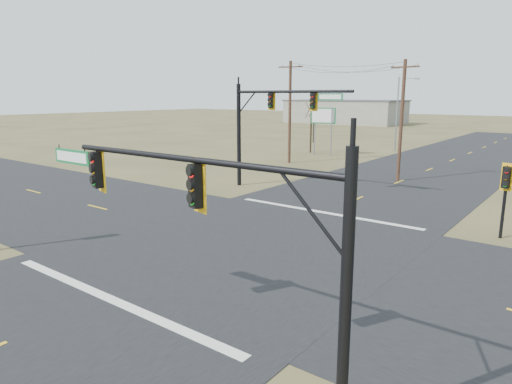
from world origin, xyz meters
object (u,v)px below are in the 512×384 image
Objects in this scene: mast_arm_near at (194,202)px; utility_pole_far at (290,111)px; pedestal_signal_ne at (506,183)px; bare_tree_a at (311,108)px; bare_tree_b at (314,111)px; mast_arm_far at (269,114)px; streetlight_c at (399,110)px; highway_sign at (323,121)px; utility_pole_near at (401,119)px.

utility_pole_far is (-18.27, 32.16, 0.92)m from mast_arm_near.
mast_arm_near is 17.37m from pedestal_signal_ne.
bare_tree_a reaches higher than bare_tree_b.
streetlight_c is (-1.10, 29.11, -0.44)m from mast_arm_far.
highway_sign is (-22.80, 22.97, 1.15)m from pedestal_signal_ne.
pedestal_signal_ne is at bearing -34.36° from utility_pole_far.
bare_tree_a reaches higher than highway_sign.
mast_arm_near is at bearing -77.24° from highway_sign.
streetlight_c reaches higher than mast_arm_near.
utility_pole_near reaches higher than pedestal_signal_ne.
utility_pole_far reaches higher than pedestal_signal_ne.
utility_pole_near reaches higher than bare_tree_a.
streetlight_c is 1.35× the size of bare_tree_a.
utility_pole_far is 1.77× the size of bare_tree_b.
mast_arm_near is at bearing -74.20° from mast_arm_far.
utility_pole_near reaches higher than mast_arm_far.
highway_sign is 14.78m from bare_tree_b.
streetlight_c is (-13.00, 48.72, 0.73)m from mast_arm_near.
pedestal_signal_ne is 15.65m from utility_pole_near.
streetlight_c is at bearing -12.92° from bare_tree_b.
mast_arm_near is at bearing -79.35° from utility_pole_near.
bare_tree_b is (-5.92, 10.77, -0.72)m from bare_tree_a.
mast_arm_far is at bearing -65.03° from bare_tree_b.
mast_arm_far is 2.54× the size of pedestal_signal_ne.
mast_arm_far is 14.07m from utility_pole_far.
utility_pole_near is 1.43× the size of bare_tree_a.
bare_tree_a is at bearing -61.21° from bare_tree_b.
bare_tree_a is at bearing 152.69° from pedestal_signal_ne.
bare_tree_b is at bearing 112.19° from highway_sign.
utility_pole_near is at bearing -56.57° from streetlight_c.
mast_arm_far is 1.05× the size of streetlight_c.
streetlight_c reaches higher than highway_sign.
streetlight_c reaches higher than bare_tree_b.
utility_pole_far is at bearing 165.72° from utility_pole_near.
utility_pole_near is 1.75× the size of highway_sign.
mast_arm_far is 1.41× the size of bare_tree_a.
highway_sign is at bearing 140.45° from utility_pole_near.
bare_tree_b is (-31.17, 35.14, 1.87)m from pedestal_signal_ne.
utility_pole_near reaches higher than mast_arm_near.
utility_pole_near is 17.09m from highway_sign.
mast_arm_far is at bearing -67.04° from bare_tree_a.
utility_pole_near is 19.84m from bare_tree_a.
bare_tree_a is (-9.12, 21.53, -0.19)m from mast_arm_far.
mast_arm_far reaches higher than pedestal_signal_ne.
streetlight_c is at bearing 110.90° from utility_pole_near.
utility_pole_near reaches higher than bare_tree_b.
mast_arm_far is 21.28m from highway_sign.
utility_pole_far is at bearing -99.96° from highway_sign.
mast_arm_near is at bearing -62.94° from bare_tree_a.
utility_pole_near reaches higher than streetlight_c.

